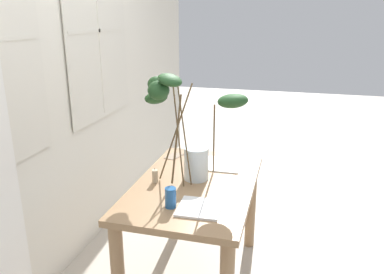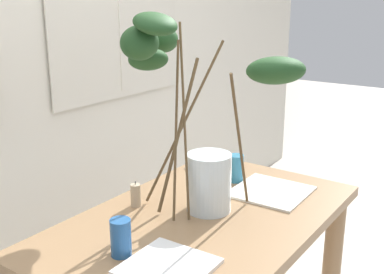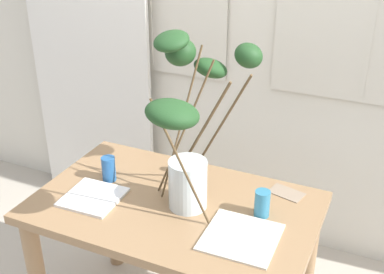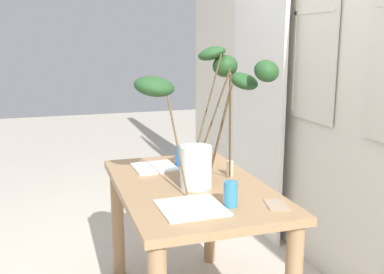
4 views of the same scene
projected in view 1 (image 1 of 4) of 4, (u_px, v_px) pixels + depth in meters
back_wall_with_windows at (46, 74)px, 2.50m from camera, size 5.49×0.14×2.75m
dining_table at (195, 202)px, 2.49m from camera, size 1.18×0.73×0.74m
vase_with_branches at (189, 125)px, 2.40m from camera, size 0.45×0.71×0.71m
drinking_glass_blue_left at (171, 198)px, 2.12m from camera, size 0.06×0.06×0.11m
drinking_glass_blue_right at (198, 154)px, 2.78m from camera, size 0.06×0.06×0.11m
plate_square_left at (200, 208)px, 2.12m from camera, size 0.24×0.24×0.01m
plate_square_right at (221, 164)px, 2.73m from camera, size 0.28×0.28×0.01m
napkin_folded at (174, 156)px, 2.89m from camera, size 0.16×0.12×0.00m
pillar_candle at (155, 176)px, 2.44m from camera, size 0.04×0.04×0.10m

